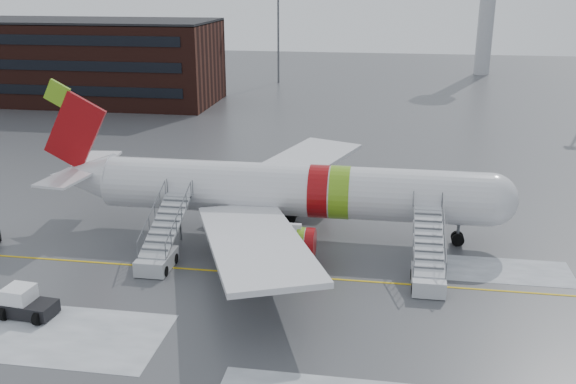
% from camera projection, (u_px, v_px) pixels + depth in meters
% --- Properties ---
extents(ground, '(260.00, 260.00, 0.00)m').
position_uv_depth(ground, '(197.00, 263.00, 43.06)').
color(ground, '#494C4F').
rests_on(ground, ground).
extents(airliner, '(35.03, 32.97, 11.18)m').
position_uv_depth(airliner, '(279.00, 190.00, 46.94)').
color(airliner, silver).
rests_on(airliner, ground).
extents(airstair_fwd, '(2.05, 7.70, 3.48)m').
position_uv_depth(airstair_fwd, '(428.00, 267.00, 39.99)').
color(airstair_fwd, silver).
rests_on(airstair_fwd, ground).
extents(airstair_aft, '(2.05, 7.70, 3.48)m').
position_uv_depth(airstair_aft, '(160.00, 249.00, 42.60)').
color(airstair_aft, '#ADB0B4').
rests_on(airstair_aft, ground).
extents(pushback_tug, '(3.14, 2.48, 1.72)m').
position_uv_depth(pushback_tug, '(25.00, 303.00, 36.17)').
color(pushback_tug, black).
rests_on(pushback_tug, ground).
extents(terminal_building, '(62.00, 16.11, 12.30)m').
position_uv_depth(terminal_building, '(18.00, 59.00, 99.29)').
color(terminal_building, '#3F1E16').
rests_on(terminal_building, ground).
extents(light_mast_far_n, '(1.20, 1.20, 24.25)m').
position_uv_depth(light_mast_far_n, '(278.00, 4.00, 112.92)').
color(light_mast_far_n, '#595B60').
rests_on(light_mast_far_n, ground).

